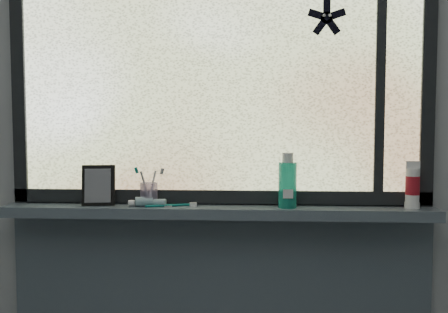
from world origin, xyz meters
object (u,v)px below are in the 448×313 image
vanity_mirror (99,185)px  cream_tube (413,183)px  toothbrush_cup (149,194)px  mouthwash_bottle (288,180)px

vanity_mirror → cream_tube: (1.17, 0.00, 0.02)m
vanity_mirror → cream_tube: size_ratio=1.24×
toothbrush_cup → cream_tube: bearing=-0.5°
mouthwash_bottle → cream_tube: (0.46, 0.01, -0.01)m
vanity_mirror → mouthwash_bottle: (0.71, -0.01, 0.02)m
toothbrush_cup → cream_tube: 0.98m
vanity_mirror → toothbrush_cup: bearing=-4.6°
mouthwash_bottle → cream_tube: size_ratio=1.35×
mouthwash_bottle → toothbrush_cup: bearing=177.8°
vanity_mirror → toothbrush_cup: (0.19, 0.01, -0.03)m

